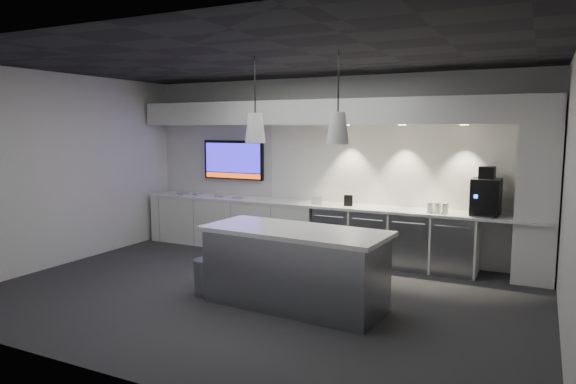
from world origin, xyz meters
The scene contains 28 objects.
floor centered at (0.00, 0.00, 0.00)m, with size 7.00×7.00×0.00m, color #2A292C.
ceiling centered at (0.00, 0.00, 3.00)m, with size 7.00×7.00×0.00m, color black.
wall_back centered at (0.00, 2.50, 1.50)m, with size 7.00×7.00×0.00m, color silver.
wall_front centered at (0.00, -2.50, 1.50)m, with size 7.00×7.00×0.00m, color silver.
wall_left centered at (-3.50, 0.00, 1.50)m, with size 7.00×7.00×0.00m, color silver.
wall_right centered at (3.50, 0.00, 1.50)m, with size 7.00×7.00×0.00m, color silver.
back_counter centered at (0.00, 2.17, 0.88)m, with size 6.80×0.65×0.04m, color white.
left_base_cabinets centered at (-1.75, 2.17, 0.43)m, with size 3.30×0.63×0.86m, color white.
fridge_unit_a centered at (0.25, 2.17, 0.42)m, with size 0.60×0.61×0.85m, color gray.
fridge_unit_b centered at (0.88, 2.17, 0.42)m, with size 0.60×0.61×0.85m, color gray.
fridge_unit_c centered at (1.51, 2.17, 0.42)m, with size 0.60×0.61×0.85m, color gray.
fridge_unit_d centered at (2.14, 2.17, 0.42)m, with size 0.60×0.61×0.85m, color gray.
backsplash centered at (1.20, 2.48, 1.55)m, with size 4.60×0.03×1.30m, color white.
soffit centered at (0.00, 2.20, 2.40)m, with size 6.90×0.60×0.40m, color white.
column centered at (3.20, 2.20, 1.30)m, with size 0.55×0.55×2.60m, color white.
wall_tv centered at (-1.90, 2.45, 1.56)m, with size 1.25×0.07×0.72m.
island centered at (0.62, -0.17, 0.48)m, with size 2.30×1.11×0.95m.
bin centered at (-0.59, -0.29, 0.23)m, with size 0.33×0.33×0.46m, color gray.
coffee_machine centered at (2.54, 2.20, 1.19)m, with size 0.41×0.57×0.70m.
sign_black centered at (0.48, 2.12, 0.99)m, with size 0.14×0.02×0.18m, color black.
sign_white centered at (-0.04, 2.06, 0.97)m, with size 0.18×0.02×0.14m, color white.
cup_cluster centered at (1.89, 2.07, 0.98)m, with size 0.29×0.19×0.16m, color white, non-canonical shape.
tray_a centered at (-2.85, 2.13, 0.91)m, with size 0.16×0.16×0.03m, color gray.
tray_b centered at (-2.51, 2.17, 0.91)m, with size 0.16×0.16×0.03m, color gray.
tray_c centered at (-2.01, 2.14, 0.91)m, with size 0.16×0.16×0.03m, color gray.
tray_d centered at (-1.61, 2.12, 0.91)m, with size 0.16×0.16×0.03m, color gray.
pendant_left centered at (0.09, -0.17, 2.15)m, with size 0.25×0.25×1.06m.
pendant_right centered at (1.16, -0.17, 2.15)m, with size 0.25×0.25×1.06m.
Camera 1 is at (3.23, -5.62, 2.16)m, focal length 32.00 mm.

